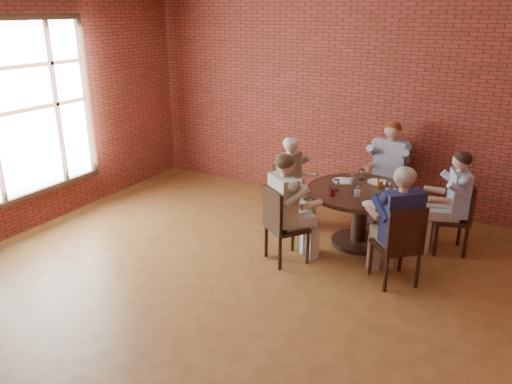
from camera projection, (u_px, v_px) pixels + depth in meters
The scene contains 27 objects.
floor at pixel (216, 299), 5.28m from camera, with size 7.00×7.00×0.00m, color #9D6930.
wall_back at pixel (339, 92), 7.57m from camera, with size 7.00×7.00×0.00m, color #96362B.
window at pixel (24, 110), 6.48m from camera, with size 0.10×2.16×2.36m.
dining_table at pixel (360, 206), 6.33m from camera, with size 1.37×1.37×0.75m.
chair_a at pixel (458, 214), 6.16m from camera, with size 0.52×0.52×0.92m.
diner_a at pixel (452, 203), 6.12m from camera, with size 0.51×0.62×1.30m, color #3F6BA6, non-canonical shape.
chair_b at pixel (389, 180), 7.31m from camera, with size 0.48×0.48×0.98m.
diner_b at pixel (388, 170), 7.18m from camera, with size 0.57×0.70×1.41m, color #98A8C2, non-canonical shape.
chair_c at pixel (287, 190), 7.04m from camera, with size 0.45×0.45×0.89m.
diner_c at pixel (292, 182), 6.95m from camera, with size 0.47×0.58×1.24m, color brown, non-canonical shape.
chair_d at pixel (281, 223), 5.89m from camera, with size 0.60×0.60×0.94m.
diner_d at pixel (287, 209), 5.87m from camera, with size 0.53×0.66×1.34m, color #BFA496, non-canonical shape.
chair_e at pixel (400, 243), 5.38m from camera, with size 0.61×0.61×0.95m.
diner_e at pixel (398, 226), 5.40m from camera, with size 0.54×0.66×1.35m, color #1A224B, non-canonical shape.
plate_a at pixel (396, 193), 6.14m from camera, with size 0.26×0.26×0.01m, color white.
plate_b at pixel (377, 182), 6.52m from camera, with size 0.26×0.26×0.01m, color white.
plate_c at pixel (342, 181), 6.56m from camera, with size 0.26×0.26×0.01m, color white.
plate_d at pixel (373, 205), 5.77m from camera, with size 0.26×0.26×0.01m, color white.
glass_a at pixel (388, 187), 6.15m from camera, with size 0.07×0.07×0.14m, color white.
glass_b at pixel (380, 183), 6.29m from camera, with size 0.07×0.07×0.14m, color white.
glass_c at pixel (362, 175), 6.61m from camera, with size 0.07×0.07×0.14m, color white.
glass_d at pixel (352, 179), 6.44m from camera, with size 0.07×0.07×0.14m, color white.
glass_e at pixel (336, 185), 6.22m from camera, with size 0.07×0.07×0.14m, color white.
glass_f at pixel (332, 191), 6.02m from camera, with size 0.07×0.07×0.14m, color white.
glass_g at pixel (357, 191), 6.01m from camera, with size 0.07×0.07×0.14m, color white.
glass_h at pixel (390, 191), 6.00m from camera, with size 0.07×0.07×0.14m, color white.
smartphone at pixel (379, 206), 5.72m from camera, with size 0.07×0.15×0.01m, color black.
Camera 1 is at (2.58, -3.79, 2.89)m, focal length 35.00 mm.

